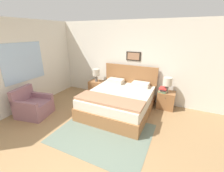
% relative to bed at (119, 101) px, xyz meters
% --- Properties ---
extents(ground_plane, '(16.00, 16.00, 0.00)m').
position_rel_bed_xyz_m(ground_plane, '(0.09, -2.22, -0.33)').
color(ground_plane, '#99754C').
extents(wall_back, '(7.91, 0.09, 2.60)m').
position_rel_bed_xyz_m(wall_back, '(0.09, 1.08, 0.97)').
color(wall_back, silver).
rests_on(wall_back, ground_plane).
extents(wall_left, '(0.08, 5.67, 2.60)m').
position_rel_bed_xyz_m(wall_left, '(-2.70, -0.59, 0.98)').
color(wall_left, silver).
rests_on(wall_left, ground_plane).
extents(area_rug_main, '(2.15, 1.71, 0.01)m').
position_rel_bed_xyz_m(area_rug_main, '(0.09, -1.14, -0.32)').
color(area_rug_main, slate).
rests_on(area_rug_main, ground_plane).
extents(bed, '(1.79, 2.03, 1.20)m').
position_rel_bed_xyz_m(bed, '(0.00, 0.00, 0.00)').
color(bed, '#936038').
rests_on(bed, ground_plane).
extents(armchair, '(0.92, 0.87, 0.80)m').
position_rel_bed_xyz_m(armchair, '(-2.09, -1.26, -0.06)').
color(armchair, '#8E606B').
rests_on(armchair, ground_plane).
extents(nightstand_near_window, '(0.50, 0.44, 0.53)m').
position_rel_bed_xyz_m(nightstand_near_window, '(-1.23, 0.79, -0.06)').
color(nightstand_near_window, '#936038').
rests_on(nightstand_near_window, ground_plane).
extents(nightstand_by_door, '(0.50, 0.44, 0.53)m').
position_rel_bed_xyz_m(nightstand_by_door, '(1.23, 0.79, -0.06)').
color(nightstand_by_door, '#936038').
rests_on(nightstand_by_door, ground_plane).
extents(table_lamp_near_window, '(0.25, 0.25, 0.46)m').
position_rel_bed_xyz_m(table_lamp_near_window, '(-1.22, 0.76, 0.52)').
color(table_lamp_near_window, slate).
rests_on(table_lamp_near_window, nightstand_near_window).
extents(table_lamp_by_door, '(0.25, 0.25, 0.46)m').
position_rel_bed_xyz_m(table_lamp_by_door, '(1.22, 0.76, 0.52)').
color(table_lamp_by_door, slate).
rests_on(table_lamp_by_door, nightstand_by_door).
extents(book_thick_bottom, '(0.25, 0.28, 0.02)m').
position_rel_bed_xyz_m(book_thick_bottom, '(1.12, 0.75, 0.22)').
color(book_thick_bottom, '#4C7551').
rests_on(book_thick_bottom, nightstand_by_door).
extents(book_hardcover_middle, '(0.25, 0.25, 0.03)m').
position_rel_bed_xyz_m(book_hardcover_middle, '(1.12, 0.75, 0.25)').
color(book_hardcover_middle, beige).
rests_on(book_hardcover_middle, book_thick_bottom).
extents(book_novel_upper, '(0.17, 0.27, 0.04)m').
position_rel_bed_xyz_m(book_novel_upper, '(1.12, 0.75, 0.28)').
color(book_novel_upper, '#232328').
rests_on(book_novel_upper, book_hardcover_middle).
extents(book_slim_near_top, '(0.24, 0.27, 0.04)m').
position_rel_bed_xyz_m(book_slim_near_top, '(1.12, 0.75, 0.32)').
color(book_slim_near_top, '#B7332D').
rests_on(book_slim_near_top, book_novel_upper).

